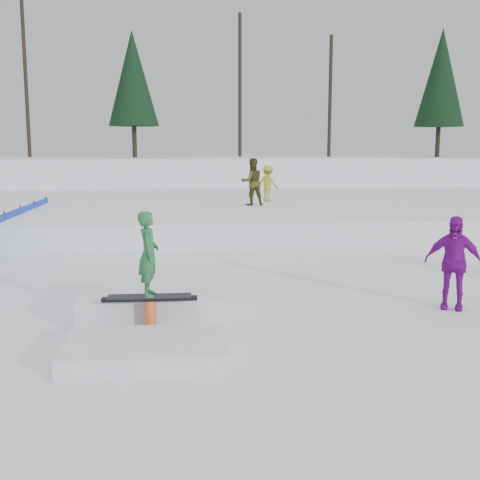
{
  "coord_description": "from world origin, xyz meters",
  "views": [
    {
      "loc": [
        -0.66,
        -11.17,
        3.19
      ],
      "look_at": [
        0.5,
        2.0,
        1.1
      ],
      "focal_mm": 45.0,
      "sensor_mm": 36.0,
      "label": 1
    }
  ],
  "objects": [
    {
      "name": "snow_midrise",
      "position": [
        0.0,
        16.0,
        0.4
      ],
      "size": [
        50.0,
        18.0,
        0.8
      ],
      "primitive_type": "cube",
      "color": "white",
      "rests_on": "ground"
    },
    {
      "name": "walker_ygreen",
      "position": [
        2.78,
        14.35,
        1.57
      ],
      "size": [
        1.13,
        1.08,
        1.55
      ],
      "primitive_type": "imported",
      "rotation": [
        0.0,
        0.0,
        2.44
      ],
      "color": "#9FB125",
      "rests_on": "snow_midrise"
    },
    {
      "name": "snow_berm",
      "position": [
        0.0,
        30.0,
        1.2
      ],
      "size": [
        60.0,
        14.0,
        2.4
      ],
      "primitive_type": "cube",
      "color": "white",
      "rests_on": "ground"
    },
    {
      "name": "walker_olive",
      "position": [
        1.93,
        12.77,
        1.74
      ],
      "size": [
        1.03,
        0.87,
        1.87
      ],
      "primitive_type": "imported",
      "rotation": [
        0.0,
        0.0,
        3.33
      ],
      "color": "#3D3713",
      "rests_on": "snow_midrise"
    },
    {
      "name": "treeline",
      "position": [
        6.18,
        28.28,
        7.45
      ],
      "size": [
        40.24,
        4.22,
        10.5
      ],
      "color": "black",
      "rests_on": "snow_berm"
    },
    {
      "name": "ground",
      "position": [
        0.0,
        0.0,
        0.0
      ],
      "size": [
        120.0,
        120.0,
        0.0
      ],
      "primitive_type": "plane",
      "color": "white"
    },
    {
      "name": "spectator_purple",
      "position": [
        4.5,
        -0.06,
        0.92
      ],
      "size": [
        1.17,
        0.9,
        1.85
      ],
      "primitive_type": "imported",
      "rotation": [
        0.0,
        0.0,
        -0.48
      ],
      "color": "#7F0C90",
      "rests_on": "ground"
    },
    {
      "name": "jib_rail_feature",
      "position": [
        -1.31,
        -0.65,
        0.3
      ],
      "size": [
        2.6,
        4.4,
        2.11
      ],
      "color": "white",
      "rests_on": "ground"
    }
  ]
}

